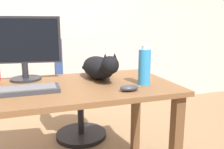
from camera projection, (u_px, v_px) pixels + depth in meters
name	position (u px, v px, depth m)	size (l,w,h in m)	color
back_wall	(44.00, 4.00, 2.72)	(6.00, 0.04, 2.60)	beige
desk	(63.00, 103.00, 1.43)	(1.36, 0.70, 0.71)	brown
office_chair	(75.00, 96.00, 2.19)	(0.48, 0.48, 0.95)	black
monitor	(23.00, 46.00, 1.52)	(0.48, 0.20, 0.41)	#232328
keyboard	(18.00, 91.00, 1.26)	(0.44, 0.15, 0.03)	#333338
cat	(99.00, 67.00, 1.58)	(0.21, 0.61, 0.20)	black
computer_mouse	(129.00, 88.00, 1.30)	(0.11, 0.06, 0.04)	#333338
water_bottle	(144.00, 66.00, 1.43)	(0.08, 0.08, 0.24)	#2D8CD1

